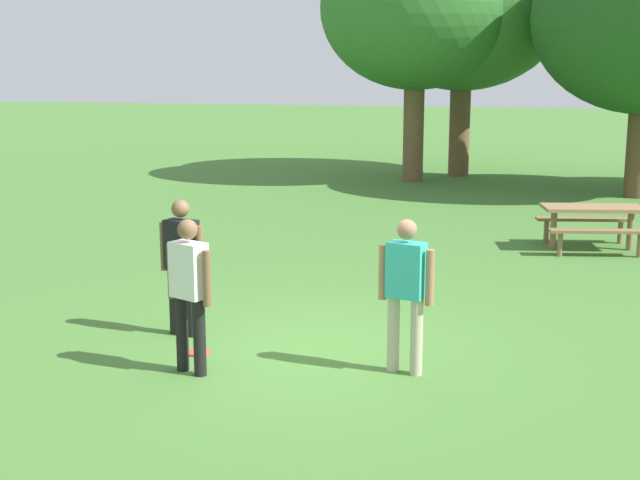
# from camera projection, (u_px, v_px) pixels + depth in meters

# --- Properties ---
(ground_plane) EXTENTS (120.00, 120.00, 0.00)m
(ground_plane) POSITION_uv_depth(u_px,v_px,m) (309.00, 350.00, 9.86)
(ground_plane) COLOR #447530
(person_thrower) EXTENTS (0.60, 0.30, 1.64)m
(person_thrower) POSITION_uv_depth(u_px,v_px,m) (182.00, 258.00, 10.23)
(person_thrower) COLOR black
(person_thrower) RESTS_ON ground
(person_catcher) EXTENTS (0.60, 0.30, 1.64)m
(person_catcher) POSITION_uv_depth(u_px,v_px,m) (406.00, 286.00, 8.94)
(person_catcher) COLOR #B7AD93
(person_catcher) RESTS_ON ground
(person_bystander) EXTENTS (0.57, 0.35, 1.64)m
(person_bystander) POSITION_uv_depth(u_px,v_px,m) (189.00, 286.00, 8.94)
(person_bystander) COLOR black
(person_bystander) RESTS_ON ground
(frisbee) EXTENTS (0.26, 0.26, 0.03)m
(frisbee) POSITION_uv_depth(u_px,v_px,m) (199.00, 352.00, 9.72)
(frisbee) COLOR #E04733
(frisbee) RESTS_ON ground
(picnic_table_near) EXTENTS (1.94, 1.72, 0.77)m
(picnic_table_near) POSITION_uv_depth(u_px,v_px,m) (592.00, 218.00, 15.11)
(picnic_table_near) COLOR olive
(picnic_table_near) RESTS_ON ground
(tree_tall_left) EXTENTS (5.19, 5.19, 6.92)m
(tree_tall_left) POSITION_uv_depth(u_px,v_px,m) (416.00, 8.00, 23.33)
(tree_tall_left) COLOR brown
(tree_tall_left) RESTS_ON ground
(tree_broad_center) EXTENTS (5.98, 5.98, 7.54)m
(tree_broad_center) POSITION_uv_depth(u_px,v_px,m) (464.00, 1.00, 24.52)
(tree_broad_center) COLOR brown
(tree_broad_center) RESTS_ON ground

